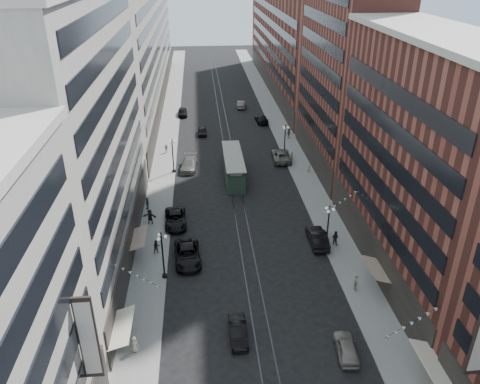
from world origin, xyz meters
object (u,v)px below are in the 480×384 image
object	(u,v)px
lamppost_se_mid	(285,139)
car_14	(241,104)
lamppost_sw_mid	(173,154)
car_8	(189,164)
pedestrian_7	(335,238)
car_11	(281,155)
car_10	(317,237)
pedestrian_5	(150,217)
pedestrian_6	(166,148)
pedestrian_9	(289,133)
pedestrian_extra_0	(147,203)
streetcar	(233,167)
car_4	(346,348)
car_9	(183,112)
lamppost_sw_far	(163,254)
pedestrian_extra_1	(292,156)
pedestrian_4	(356,282)
lamppost_se_far	(328,225)
pedestrian_2	(157,247)
car_5	(238,331)
car_7	(175,219)
pedestrian_8	(308,169)
car_12	(262,119)
car_13	(202,131)
pedestrian_1	(135,344)
car_2	(187,255)

from	to	relation	value
lamppost_se_mid	car_14	bearing A→B (deg)	99.22
lamppost_sw_mid	car_14	xyz separation A→B (m)	(13.70, 33.95, -2.30)
car_8	pedestrian_7	bearing A→B (deg)	-49.18
car_11	car_10	bearing A→B (deg)	92.66
pedestrian_5	pedestrian_6	distance (m)	23.88
car_14	pedestrian_6	bearing A→B (deg)	65.78
pedestrian_6	pedestrian_9	xyz separation A→B (m)	(22.24, 5.09, 0.16)
pedestrian_5	pedestrian_extra_0	bearing A→B (deg)	112.53
streetcar	car_11	distance (m)	10.16
car_4	pedestrian_extra_0	world-z (taller)	pedestrian_extra_0
car_9	car_8	bearing A→B (deg)	-87.77
lamppost_sw_far	pedestrian_extra_1	distance (m)	35.48
pedestrian_4	pedestrian_extra_1	size ratio (longest dim) A/B	1.18
lamppost_se_far	car_10	xyz separation A→B (m)	(-0.80, 1.04, -2.22)
car_4	pedestrian_2	world-z (taller)	pedestrian_2
streetcar	car_5	bearing A→B (deg)	-93.70
car_7	car_8	xyz separation A→B (m)	(1.60, 17.20, 0.05)
lamppost_se_far	pedestrian_2	world-z (taller)	lamppost_se_far
car_5	pedestrian_8	size ratio (longest dim) A/B	2.73
lamppost_sw_mid	car_12	size ratio (longest dim) A/B	1.04
lamppost_se_mid	pedestrian_extra_0	distance (m)	27.32
streetcar	car_14	distance (m)	36.48
car_7	car_13	xyz separation A→B (m)	(3.94, 32.96, -0.10)
pedestrian_2	car_11	world-z (taller)	pedestrian_2
car_10	car_12	xyz separation A→B (m)	(-0.68, 45.22, -0.10)
pedestrian_1	car_12	world-z (taller)	pedestrian_1
car_9	lamppost_sw_far	bearing A→B (deg)	-91.84
car_7	car_9	world-z (taller)	car_9
pedestrian_2	pedestrian_6	distance (m)	30.66
lamppost_sw_far	car_12	world-z (taller)	lamppost_sw_far
pedestrian_4	car_9	distance (m)	63.00
pedestrian_4	pedestrian_extra_0	size ratio (longest dim) A/B	1.06
car_10	pedestrian_9	distance (m)	35.41
lamppost_se_mid	car_10	size ratio (longest dim) A/B	1.04
pedestrian_8	pedestrian_extra_0	xyz separation A→B (m)	(-23.91, -9.36, 0.06)
car_13	pedestrian_extra_0	world-z (taller)	pedestrian_extra_0
streetcar	lamppost_se_far	bearing A→B (deg)	-66.09
streetcar	pedestrian_extra_0	distance (m)	15.54
pedestrian_6	pedestrian_extra_1	world-z (taller)	pedestrian_6
lamppost_sw_far	lamppost_se_far	distance (m)	18.83
car_5	car_12	world-z (taller)	car_12
lamppost_sw_mid	streetcar	world-z (taller)	lamppost_sw_mid
streetcar	car_12	world-z (taller)	streetcar
pedestrian_6	pedestrian_4	bearing A→B (deg)	118.93
pedestrian_1	car_12	distance (m)	63.34
streetcar	pedestrian_9	size ratio (longest dim) A/B	6.81
pedestrian_6	car_4	bearing A→B (deg)	111.15
car_4	car_7	xyz separation A→B (m)	(-15.20, 23.05, 0.08)
pedestrian_9	pedestrian_extra_0	distance (m)	34.56
car_2	car_9	distance (m)	53.46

